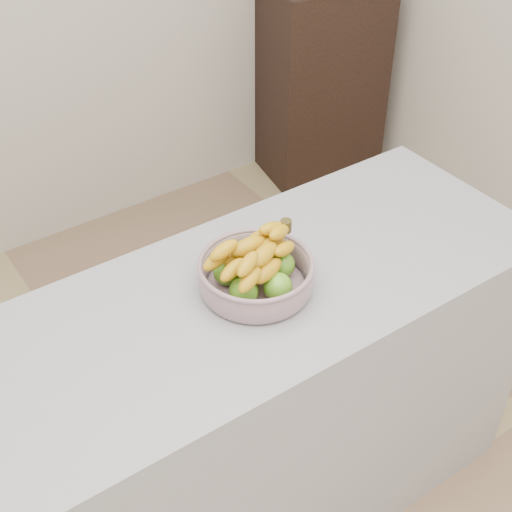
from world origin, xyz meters
The scene contains 4 objects.
room_shell centered at (0.00, 0.00, 1.71)m, with size 4.05×4.05×2.73m.
counter centered at (0.00, 0.28, 0.45)m, with size 2.00×0.60×0.90m, color #97989F.
cabinet centered at (1.65, 1.78, 0.50)m, with size 0.55×0.44×0.99m, color black.
fruit_bowl centered at (0.23, 0.28, 0.95)m, with size 0.28×0.28×0.15m.
Camera 1 is at (-0.52, -0.79, 2.04)m, focal length 50.00 mm.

